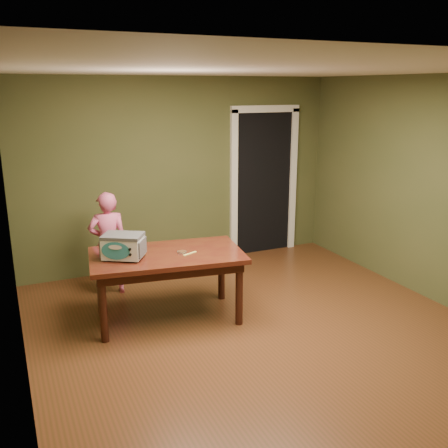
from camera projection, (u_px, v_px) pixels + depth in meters
name	position (u px, v px, depth m)	size (l,w,h in m)	color
floor	(267.00, 338.00, 5.04)	(5.00, 5.00, 0.00)	#5A2E19
room_shell	(272.00, 171.00, 4.59)	(4.52, 5.02, 2.61)	#4A4C28
doorway	(254.00, 180.00, 7.72)	(1.10, 0.66, 2.25)	black
dining_table	(167.00, 262.00, 5.31)	(1.72, 1.13, 0.75)	#3D110D
toy_oven	(123.00, 245.00, 5.09)	(0.49, 0.45, 0.26)	#4C4F54
baking_pan	(182.00, 252.00, 5.29)	(0.10, 0.10, 0.02)	silver
spatula	(190.00, 254.00, 5.26)	(0.18, 0.03, 0.01)	#D6D05D
child	(108.00, 244.00, 6.00)	(0.46, 0.30, 1.27)	#E55E90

